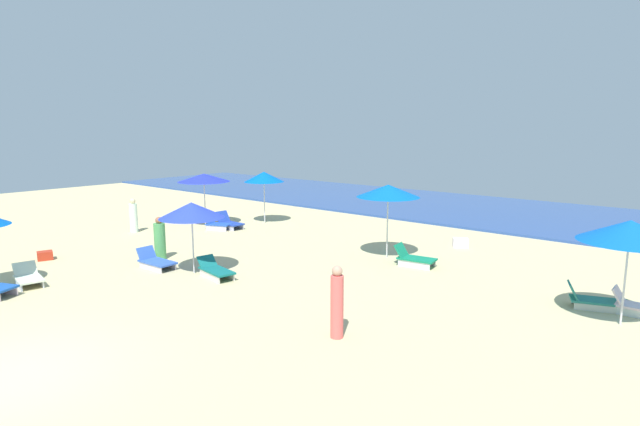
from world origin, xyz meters
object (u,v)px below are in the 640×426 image
Objects in this scene: umbrella_1 at (264,177)px; lounge_chair_4_0 at (28,277)px; beachgoer_2 at (337,303)px; cooler_box_2 at (45,256)px; lounge_chair_3_1 at (215,270)px; umbrella_3 at (192,210)px; lounge_chair_5_0 at (414,258)px; lounge_chair_3_0 at (156,261)px; beachgoer_0 at (160,240)px; beachgoer_1 at (133,217)px; umbrella_2 at (630,231)px; umbrella_0 at (204,178)px; lounge_chair_0_0 at (217,224)px; lounge_chair_0_1 at (229,223)px; cooler_box_1 at (460,243)px; umbrella_5 at (388,191)px; lounge_chair_2_1 at (595,300)px.

umbrella_1 is 1.85× the size of lounge_chair_4_0.
cooler_box_2 is (-12.22, -1.38, -0.66)m from beachgoer_2.
lounge_chair_3_1 is 1.15× the size of lounge_chair_4_0.
umbrella_3 is 7.60m from lounge_chair_5_0.
beachgoer_0 is (-0.92, 0.78, 0.47)m from lounge_chair_3_0.
lounge_chair_5_0 is 0.94× the size of beachgoer_1.
beachgoer_0 reaches higher than beachgoer_1.
umbrella_3 is at bearing -58.84° from umbrella_1.
umbrella_2 is 19.12m from beachgoer_1.
beachgoer_2 is at bearing -8.73° from umbrella_3.
umbrella_1 reaches higher than lounge_chair_5_0.
umbrella_3 is 1.48× the size of lounge_chair_3_1.
lounge_chair_3_0 is at bearing 17.72° from beachgoer_0.
lounge_chair_4_0 is 7.77m from beachgoer_1.
umbrella_0 is 1.81× the size of lounge_chair_0_0.
lounge_chair_0_1 is 0.54× the size of umbrella_2.
umbrella_3 is at bearing -161.02° from umbrella_2.
beachgoer_2 is 3.39× the size of cooler_box_2.
cooler_box_1 is at bearing 107.30° from beachgoer_0.
beachgoer_1 is (-12.51, -3.16, 0.45)m from lounge_chair_5_0.
umbrella_5 is 1.59× the size of beachgoer_2.
cooler_box_1 is at bearing -15.34° from lounge_chair_3_1.
umbrella_3 is 1.62× the size of lounge_chair_5_0.
lounge_chair_3_1 is 3.34m from beachgoer_0.
lounge_chair_3_0 is at bearing 114.46° from lounge_chair_3_1.
umbrella_5 reaches higher than lounge_chair_4_0.
umbrella_5 reaches higher than lounge_chair_0_1.
umbrella_1 is at bearing 164.76° from beachgoer_0.
lounge_chair_4_0 is at bearing 172.41° from lounge_chair_0_0.
lounge_chair_5_0 is (10.12, 0.37, 0.00)m from lounge_chair_0_0.
beachgoer_1 reaches higher than lounge_chair_0_0.
lounge_chair_0_1 is 0.55× the size of umbrella_1.
lounge_chair_0_1 is 0.96× the size of lounge_chair_3_0.
lounge_chair_2_1 is 0.59× the size of umbrella_5.
lounge_chair_5_0 is at bearing -82.42° from beachgoer_1.
lounge_chair_0_0 is 0.90× the size of beachgoer_1.
beachgoer_1 is at bearing -3.84° from cooler_box_1.
umbrella_1 is 8.89m from umbrella_3.
lounge_chair_4_0 is at bearing 78.76° from cooler_box_2.
umbrella_2 is at bearing -50.50° from lounge_chair_4_0.
lounge_chair_4_0 is at bearing -123.71° from umbrella_5.
lounge_chair_0_1 is 2.81× the size of cooler_box_2.
beachgoer_1 reaches higher than lounge_chair_5_0.
cooler_box_1 is 15.57m from cooler_box_2.
lounge_chair_2_1 is at bearing -103.90° from lounge_chair_5_0.
beachgoer_0 is (0.39, 4.28, 0.47)m from lounge_chair_4_0.
lounge_chair_3_0 is 8.41m from umbrella_5.
lounge_chair_5_0 is at bearing 57.24° from cooler_box_1.
beachgoer_0 reaches higher than lounge_chair_4_0.
umbrella_0 is at bearing -155.81° from cooler_box_2.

